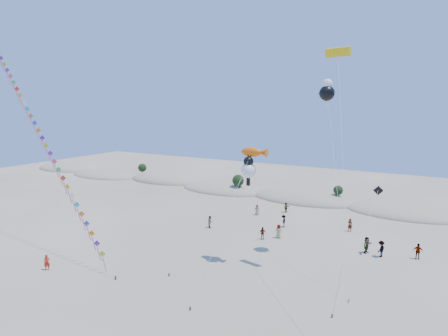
# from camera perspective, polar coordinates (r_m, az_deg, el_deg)

# --- Properties ---
(ground) EXTENTS (160.00, 160.00, 0.00)m
(ground) POSITION_cam_1_polar(r_m,az_deg,el_deg) (31.04, -16.70, -22.83)
(ground) COLOR gray
(ground) RESTS_ON ground
(dune_ridge) EXTENTS (145.30, 11.49, 5.57)m
(dune_ridge) POSITION_cam_1_polar(r_m,az_deg,el_deg) (67.53, 12.76, -4.67)
(dune_ridge) COLOR gray
(dune_ridge) RESTS_ON ground
(kite_train) EXTENTS (27.09, 6.65, 24.07)m
(kite_train) POSITION_cam_1_polar(r_m,az_deg,el_deg) (48.32, -25.88, 3.93)
(kite_train) COLOR #3F2D1E
(kite_train) RESTS_ON ground
(fish_kite) EXTENTS (2.83, 11.70, 12.24)m
(fish_kite) POSITION_cam_1_polar(r_m,az_deg,el_deg) (37.92, 4.60, 2.38)
(fish_kite) COLOR #3F2D1E
(fish_kite) RESTS_ON ground
(cartoon_kite_low) EXTENTS (6.00, 7.60, 11.31)m
(cartoon_kite_low) POSITION_cam_1_polar(r_m,az_deg,el_deg) (38.09, 3.72, -0.11)
(cartoon_kite_low) COLOR #3F2D1E
(cartoon_kite_low) RESTS_ON ground
(cartoon_kite_high) EXTENTS (6.02, 10.08, 19.13)m
(cartoon_kite_high) POSITION_cam_1_polar(r_m,az_deg,el_deg) (41.14, 15.43, 11.16)
(cartoon_kite_high) COLOR #3F2D1E
(cartoon_kite_high) RESTS_ON ground
(parafoil_kite) EXTENTS (6.95, 17.32, 21.68)m
(parafoil_kite) POSITION_cam_1_polar(r_m,az_deg,el_deg) (37.18, 17.00, 15.97)
(parafoil_kite) COLOR #3F2D1E
(parafoil_kite) RESTS_ON ground
(dark_kite) EXTENTS (1.95, 11.54, 8.59)m
(dark_kite) POSITION_cam_1_polar(r_m,az_deg,el_deg) (37.62, 21.02, -7.42)
(dark_kite) COLOR #3F2D1E
(dark_kite) RESTS_ON ground
(flyer_foreground) EXTENTS (0.68, 0.69, 1.60)m
(flyer_foreground) POSITION_cam_1_polar(r_m,az_deg,el_deg) (42.70, -25.38, -12.87)
(flyer_foreground) COLOR red
(flyer_foreground) RESTS_ON ground
(beachgoers) EXTENTS (26.09, 13.94, 1.86)m
(beachgoers) POSITION_cam_1_polar(r_m,az_deg,el_deg) (49.08, 13.47, -9.21)
(beachgoers) COLOR slate
(beachgoers) RESTS_ON ground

